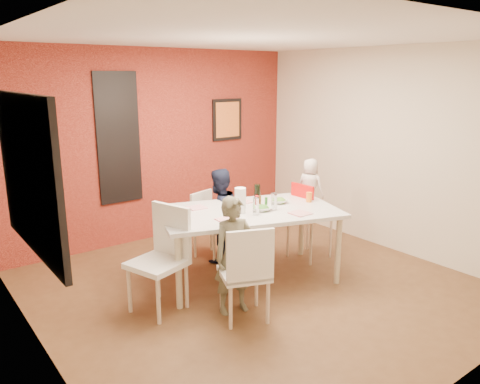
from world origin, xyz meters
TOP-DOWN VIEW (x-y plane):
  - ground at (0.00, 0.00)m, footprint 4.50×4.50m
  - ceiling at (0.00, 0.00)m, footprint 4.50×4.50m
  - wall_back at (0.00, 2.25)m, footprint 4.50×0.02m
  - wall_front at (0.00, -2.25)m, footprint 4.50×0.02m
  - wall_left at (-2.25, 0.00)m, footprint 0.02×4.50m
  - wall_right at (2.25, 0.00)m, footprint 0.02×4.50m
  - brick_accent_wall at (0.00, 2.23)m, footprint 4.50×0.02m
  - picture_window_frame at (-2.22, 0.20)m, footprint 0.05×1.70m
  - picture_window_pane at (-2.21, 0.20)m, footprint 0.02×1.55m
  - glassblock_strip at (-0.60, 2.21)m, footprint 0.55×0.03m
  - glassblock_surround at (-0.60, 2.21)m, footprint 0.60×0.03m
  - art_print_frame at (1.20, 2.21)m, footprint 0.54×0.03m
  - art_print_canvas at (1.20, 2.19)m, footprint 0.44×0.01m
  - dining_table at (0.09, 0.26)m, footprint 2.26×1.69m
  - chair_near at (-0.55, -0.52)m, footprint 0.59×0.59m
  - chair_far at (0.11, 1.14)m, footprint 0.49×0.49m
  - chair_left at (-1.03, 0.23)m, footprint 0.62×0.62m
  - high_chair at (1.08, 0.28)m, footprint 0.45×0.45m
  - child_near at (-0.52, -0.28)m, footprint 0.48×0.36m
  - child_far at (0.13, 0.91)m, footprint 0.67×0.58m
  - toddler at (1.11, 0.29)m, footprint 0.32×0.40m
  - plate_near_left at (-0.33, 0.08)m, footprint 0.22×0.22m
  - plate_far_mid at (0.22, 0.56)m, footprint 0.22×0.22m
  - plate_near_right at (0.45, -0.22)m, footprint 0.20×0.20m
  - plate_far_left at (-0.34, 0.67)m, footprint 0.21×0.21m
  - salad_bowl_a at (0.19, 0.13)m, footprint 0.24×0.24m
  - salad_bowl_b at (0.56, 0.25)m, footprint 0.22×0.22m
  - wine_bottle at (0.25, 0.30)m, footprint 0.07×0.07m
  - wine_glass_a at (0.03, 0.06)m, footprint 0.07×0.07m
  - wine_glass_b at (0.31, 0.07)m, footprint 0.07×0.07m
  - paper_towel_roll at (-0.06, 0.22)m, footprint 0.13×0.13m
  - condiment_red at (0.20, 0.25)m, footprint 0.04×0.04m
  - condiment_green at (0.29, 0.18)m, footprint 0.03×0.03m
  - condiment_brown at (0.25, 0.26)m, footprint 0.04×0.04m
  - sippy_cup at (0.88, 0.08)m, footprint 0.07×0.07m

SIDE VIEW (x-z plane):
  - ground at x=0.00m, z-range 0.00..0.00m
  - chair_far at x=0.11m, z-range 0.05..0.90m
  - chair_near at x=-0.55m, z-range 0.06..1.03m
  - chair_left at x=-1.03m, z-range 0.06..1.13m
  - child_near at x=-0.52m, z-range 0.00..1.20m
  - child_far at x=0.13m, z-range 0.00..1.20m
  - high_chair at x=1.08m, z-range 0.10..1.11m
  - dining_table at x=0.09m, z-range 0.34..1.18m
  - plate_far_left at x=-0.34m, z-range 0.84..0.85m
  - plate_near_right at x=0.45m, z-range 0.84..0.85m
  - plate_near_left at x=-0.33m, z-range 0.84..0.85m
  - plate_far_mid at x=0.22m, z-range 0.84..0.85m
  - salad_bowl_b at x=0.56m, z-range 0.84..0.88m
  - salad_bowl_a at x=0.19m, z-range 0.84..0.89m
  - sippy_cup at x=0.88m, z-range 0.84..0.96m
  - condiment_green at x=0.29m, z-range 0.84..0.97m
  - condiment_brown at x=0.25m, z-range 0.84..0.98m
  - condiment_red at x=0.20m, z-range 0.84..0.99m
  - wine_glass_a at x=0.03m, z-range 0.84..1.03m
  - wine_glass_b at x=0.31m, z-range 0.84..1.03m
  - toddler at x=1.11m, z-range 0.59..1.31m
  - wine_bottle at x=0.25m, z-range 0.84..1.10m
  - paper_towel_roll at x=-0.06m, z-range 0.84..1.12m
  - wall_back at x=0.00m, z-range 0.00..2.70m
  - wall_front at x=0.00m, z-range 0.00..2.70m
  - wall_left at x=-2.25m, z-range 0.00..2.70m
  - wall_right at x=2.25m, z-range 0.00..2.70m
  - brick_accent_wall at x=0.00m, z-range 0.00..2.70m
  - glassblock_strip at x=-0.60m, z-range 0.65..2.35m
  - glassblock_surround at x=-0.60m, z-range 0.62..2.38m
  - picture_window_frame at x=-2.22m, z-range 0.90..2.20m
  - picture_window_pane at x=-2.21m, z-range 0.98..2.12m
  - art_print_frame at x=1.20m, z-range 1.33..1.97m
  - art_print_canvas at x=1.20m, z-range 1.38..1.92m
  - ceiling at x=0.00m, z-range 2.69..2.71m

